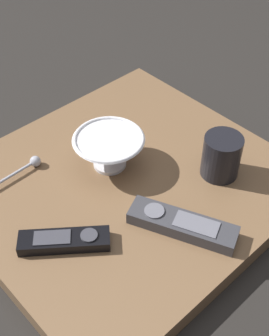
{
  "coord_description": "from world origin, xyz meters",
  "views": [
    {
      "loc": [
        0.48,
        -0.42,
        0.69
      ],
      "look_at": [
        0.0,
        0.02,
        0.06
      ],
      "focal_mm": 49.25,
      "sensor_mm": 36.0,
      "label": 1
    }
  ],
  "objects_px": {
    "tv_remote_near": "(64,241)",
    "cereal_bowl": "(109,150)",
    "coffee_mug": "(221,156)",
    "teaspoon": "(29,165)",
    "tv_remote_far": "(182,225)"
  },
  "relations": [
    {
      "from": "tv_remote_near",
      "to": "coffee_mug",
      "type": "bearing_deg",
      "value": 78.58
    },
    {
      "from": "teaspoon",
      "to": "tv_remote_far",
      "type": "bearing_deg",
      "value": 19.65
    },
    {
      "from": "teaspoon",
      "to": "coffee_mug",
      "type": "bearing_deg",
      "value": 45.6
    },
    {
      "from": "coffee_mug",
      "to": "tv_remote_near",
      "type": "relative_size",
      "value": 0.6
    },
    {
      "from": "tv_remote_far",
      "to": "teaspoon",
      "type": "bearing_deg",
      "value": -160.35
    },
    {
      "from": "teaspoon",
      "to": "tv_remote_near",
      "type": "distance_m",
      "value": 0.21
    },
    {
      "from": "coffee_mug",
      "to": "tv_remote_far",
      "type": "xyz_separation_m",
      "value": [
        0.05,
        -0.16,
        -0.03
      ]
    },
    {
      "from": "coffee_mug",
      "to": "teaspoon",
      "type": "distance_m",
      "value": 0.38
    },
    {
      "from": "teaspoon",
      "to": "tv_remote_near",
      "type": "xyz_separation_m",
      "value": [
        0.2,
        -0.06,
        -0.0
      ]
    },
    {
      "from": "tv_remote_near",
      "to": "cereal_bowl",
      "type": "bearing_deg",
      "value": 117.89
    },
    {
      "from": "tv_remote_near",
      "to": "tv_remote_far",
      "type": "bearing_deg",
      "value": 56.35
    },
    {
      "from": "coffee_mug",
      "to": "tv_remote_far",
      "type": "bearing_deg",
      "value": -73.43
    },
    {
      "from": "tv_remote_near",
      "to": "tv_remote_far",
      "type": "height_order",
      "value": "tv_remote_far"
    },
    {
      "from": "cereal_bowl",
      "to": "coffee_mug",
      "type": "bearing_deg",
      "value": 40.82
    },
    {
      "from": "coffee_mug",
      "to": "tv_remote_near",
      "type": "distance_m",
      "value": 0.34
    }
  ]
}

